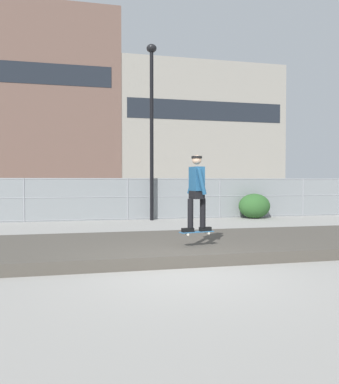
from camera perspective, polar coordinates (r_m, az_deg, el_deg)
The scene contains 12 objects.
ground_plane at distance 7.26m, azimuth 2.44°, elevation -12.09°, with size 120.00×120.00×0.00m, color gray.
gravel_berm at distance 9.40m, azimuth -1.19°, elevation -8.15°, with size 15.27×3.86×0.25m, color #4C473F.
skateboard at distance 8.58m, azimuth 4.11°, elevation -6.05°, with size 0.82×0.33×0.07m.
skater at distance 8.50m, azimuth 4.12°, elevation 0.55°, with size 0.73×0.61×1.72m.
chain_fence at distance 16.81m, azimuth -6.34°, elevation -1.04°, with size 26.03×0.06×1.85m.
street_lamp at distance 16.82m, azimuth -2.71°, elevation 11.83°, with size 0.44×0.44×7.66m.
parked_car_near at distance 20.00m, azimuth -21.98°, elevation -0.99°, with size 4.53×2.22×1.66m.
parked_car_mid at distance 19.72m, azimuth -3.67°, elevation -0.91°, with size 4.48×2.11×1.66m.
parked_car_far at distance 21.36m, azimuth 11.22°, elevation -0.73°, with size 4.42×1.99×1.66m.
library_building at distance 55.49m, azimuth -24.20°, elevation 11.76°, with size 30.58×13.34×23.14m.
office_block at distance 55.66m, azimuth 3.69°, elevation 8.91°, with size 22.55×12.18×17.46m.
shrub_left at distance 17.86m, azimuth 12.68°, elevation -2.07°, with size 1.48×1.21×1.14m.
Camera 1 is at (-1.83, -6.81, 1.73)m, focal length 35.34 mm.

